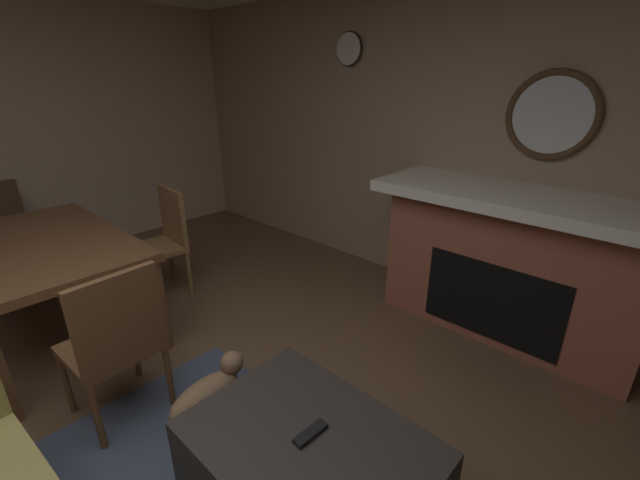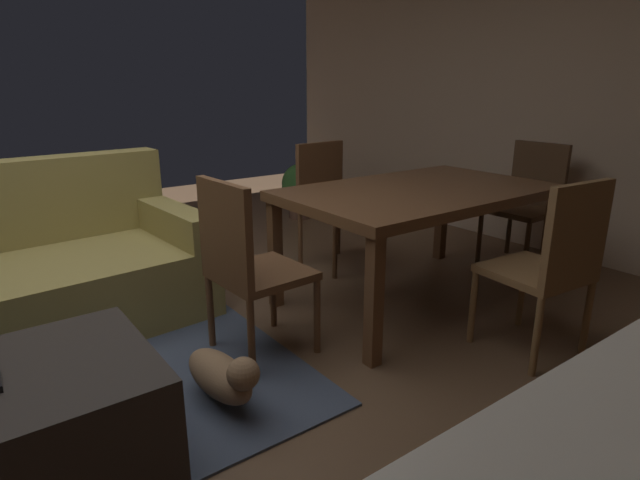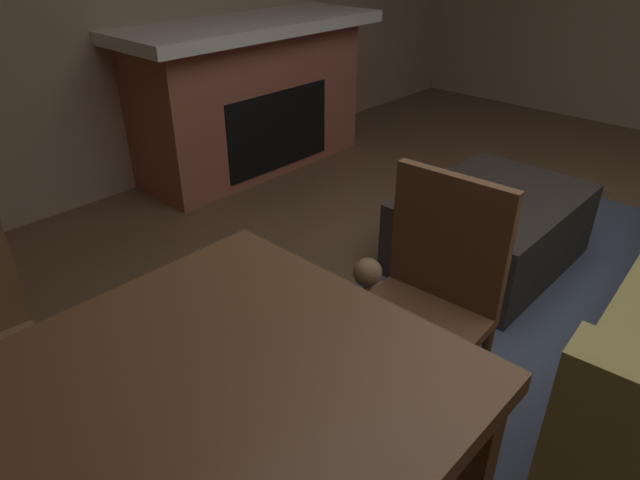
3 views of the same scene
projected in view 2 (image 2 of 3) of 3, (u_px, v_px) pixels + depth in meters
The scene contains 11 objects.
floor at pixel (104, 369), 2.57m from camera, with size 8.58×8.58×0.00m, color brown.
wall_right_window_side at pixel (538, 93), 4.23m from camera, with size 0.12×6.43×2.56m, color #C4AA91.
couch at pixel (2, 283), 2.82m from camera, with size 2.16×1.13×0.93m.
ottoman_coffee_table at pixel (4, 435), 1.77m from camera, with size 1.02×0.73×0.42m, color #2D2826.
dining_table at pixel (419, 199), 3.21m from camera, with size 1.67×1.03×0.74m.
dining_chair_west at pixel (246, 260), 2.55m from camera, with size 0.46×0.46×0.93m.
dining_chair_north at pixel (329, 197), 3.95m from camera, with size 0.47×0.47×0.93m.
dining_chair_east at pixel (529, 197), 3.95m from camera, with size 0.45×0.45×0.93m.
dining_chair_south at pixel (552, 260), 2.55m from camera, with size 0.48×0.48×0.93m.
potted_plant at pixel (300, 188), 5.35m from camera, with size 0.37×0.37×0.56m.
small_dog at pixel (223, 375), 2.23m from camera, with size 0.21×0.50×0.26m.
Camera 2 is at (-0.49, -2.47, 1.37)m, focal length 29.02 mm.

